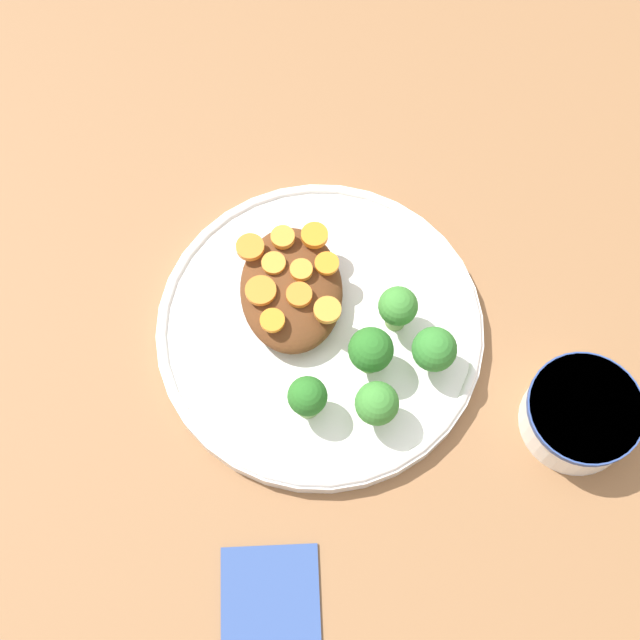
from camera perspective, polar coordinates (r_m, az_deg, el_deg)
name	(u,v)px	position (r m, az deg, el deg)	size (l,w,h in m)	color
ground_plane	(320,333)	(0.80, 0.00, -0.85)	(4.00, 4.00, 0.00)	#8C603D
plate	(320,329)	(0.79, 0.00, -0.57)	(0.29, 0.29, 0.02)	white
dip_bowl	(581,414)	(0.78, 16.34, -5.78)	(0.10, 0.10, 0.04)	white
stew_mound	(291,289)	(0.78, -1.85, 1.97)	(0.12, 0.09, 0.03)	#5B3319
broccoli_floret_0	(377,404)	(0.73, 3.65, -5.41)	(0.04, 0.04, 0.05)	#759E51
broccoli_floret_1	(307,398)	(0.73, -0.81, -4.99)	(0.03, 0.03, 0.05)	#7FA85B
broccoli_floret_2	(398,306)	(0.76, 4.98, 0.90)	(0.03, 0.03, 0.05)	#759E51
broccoli_floret_3	(434,350)	(0.75, 7.31, -1.92)	(0.04, 0.04, 0.05)	#7FA85B
broccoli_floret_4	(371,351)	(0.74, 3.26, -1.99)	(0.04, 0.04, 0.05)	#759E51
carrot_slice_0	(261,291)	(0.76, -3.81, 1.89)	(0.03, 0.03, 0.00)	orange
carrot_slice_1	(272,320)	(0.75, -3.07, -0.02)	(0.02, 0.02, 0.00)	orange
carrot_slice_2	(274,263)	(0.77, -2.99, 3.66)	(0.02, 0.02, 0.00)	orange
carrot_slice_3	(314,235)	(0.78, -0.39, 5.44)	(0.02, 0.02, 0.01)	orange
carrot_slice_4	(299,295)	(0.75, -1.34, 1.62)	(0.02, 0.02, 0.01)	orange
carrot_slice_5	(283,237)	(0.78, -2.40, 5.31)	(0.02, 0.02, 0.01)	orange
carrot_slice_6	(250,247)	(0.78, -4.50, 4.67)	(0.02, 0.02, 0.01)	orange
carrot_slice_7	(301,270)	(0.76, -1.21, 3.22)	(0.02, 0.02, 0.01)	orange
carrot_slice_8	(327,307)	(0.75, 0.46, 0.86)	(0.02, 0.02, 0.01)	orange
carrot_slice_9	(327,263)	(0.77, 0.44, 3.64)	(0.02, 0.02, 0.00)	orange
napkin	(271,624)	(0.74, -3.17, -18.84)	(0.12, 0.08, 0.01)	#334C8C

